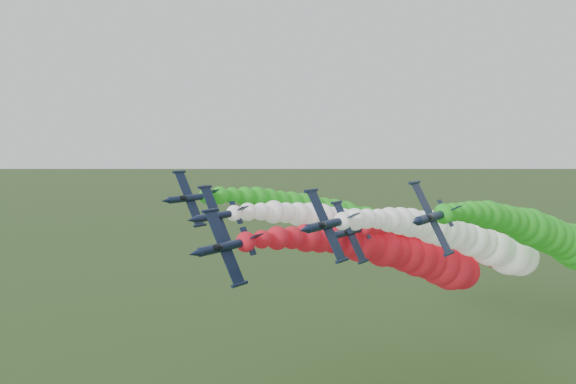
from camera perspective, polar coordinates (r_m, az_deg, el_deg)
name	(u,v)px	position (r m, az deg, el deg)	size (l,w,h in m)	color
jet_lead	(414,258)	(111.98, 12.70, -6.56)	(16.62, 72.88, 22.71)	#121D36
jet_inner_left	(383,234)	(127.06, 9.59, -4.27)	(17.25, 73.51, 23.34)	#121D36
jet_inner_right	(479,243)	(118.69, 18.86, -4.92)	(16.92, 73.18, 23.01)	#121D36
jet_outer_left	(352,220)	(135.37, 6.57, -2.87)	(16.98, 73.24, 23.07)	#121D36
jet_outer_right	(554,238)	(123.24, 25.40, -4.28)	(17.19, 73.45, 23.28)	#121D36
jet_trail	(477,245)	(132.96, 18.61, -5.11)	(16.63, 72.89, 22.72)	#121D36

